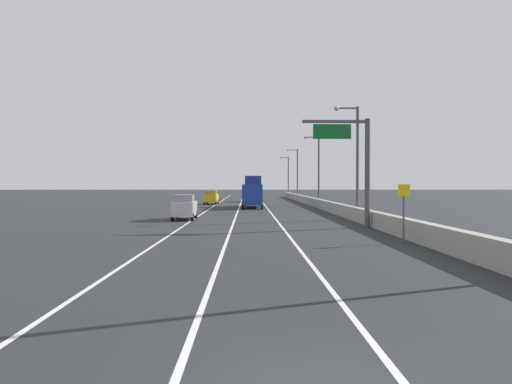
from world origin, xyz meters
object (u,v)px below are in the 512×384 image
at_px(overhead_sign_gantry, 357,159).
at_px(lamp_post_right_third, 317,165).
at_px(car_yellow_0, 211,197).
at_px(car_white_1, 250,195).
at_px(speed_advisory_sign, 404,209).
at_px(box_truck, 253,193).
at_px(lamp_post_right_fourth, 296,170).
at_px(car_silver_2, 185,207).
at_px(lamp_post_right_second, 354,154).
at_px(lamp_post_right_fifth, 287,173).

distance_m(overhead_sign_gantry, lamp_post_right_third, 31.45).
xyz_separation_m(overhead_sign_gantry, car_yellow_0, (-12.90, 36.56, -3.72)).
distance_m(overhead_sign_gantry, car_white_1, 46.14).
height_order(speed_advisory_sign, box_truck, box_truck).
height_order(lamp_post_right_fourth, box_truck, lamp_post_right_fourth).
bearing_deg(car_silver_2, lamp_post_right_fourth, 73.40).
distance_m(car_white_1, car_silver_2, 38.58).
relative_size(lamp_post_right_second, car_white_1, 2.30).
bearing_deg(car_silver_2, car_white_1, 81.53).
xyz_separation_m(lamp_post_right_third, car_silver_2, (-14.75, -24.11, -4.49)).
distance_m(overhead_sign_gantry, car_silver_2, 15.20).
xyz_separation_m(car_yellow_0, box_truck, (6.04, -9.74, 0.83)).
bearing_deg(lamp_post_right_third, car_silver_2, -121.45).
relative_size(lamp_post_right_second, car_silver_2, 2.37).
bearing_deg(overhead_sign_gantry, lamp_post_right_fourth, 88.37).
bearing_deg(car_silver_2, speed_advisory_sign, -49.63).
relative_size(car_silver_2, box_truck, 0.44).
height_order(lamp_post_right_fourth, car_silver_2, lamp_post_right_fourth).
bearing_deg(lamp_post_right_fifth, lamp_post_right_fourth, -90.96).
xyz_separation_m(lamp_post_right_fourth, box_truck, (-8.44, -28.78, -3.70)).
relative_size(lamp_post_right_fifth, box_truck, 1.03).
xyz_separation_m(lamp_post_right_fifth, car_yellow_0, (-14.89, -43.27, -4.53)).
height_order(speed_advisory_sign, lamp_post_right_second, lamp_post_right_second).
bearing_deg(lamp_post_right_third, lamp_post_right_fifth, 89.92).
distance_m(lamp_post_right_fifth, box_truck, 53.87).
bearing_deg(lamp_post_right_fourth, lamp_post_right_second, -90.12).
xyz_separation_m(overhead_sign_gantry, car_white_1, (-7.15, 45.43, -3.67)).
bearing_deg(lamp_post_right_third, box_truck, -152.55).
xyz_separation_m(overhead_sign_gantry, lamp_post_right_third, (1.92, 31.38, 0.81)).
height_order(overhead_sign_gantry, car_white_1, overhead_sign_gantry).
height_order(lamp_post_right_second, lamp_post_right_fourth, same).
distance_m(car_silver_2, box_truck, 20.46).
height_order(overhead_sign_gantry, lamp_post_right_fifth, lamp_post_right_fifth).
height_order(car_silver_2, box_truck, box_truck).
relative_size(lamp_post_right_fourth, car_white_1, 2.30).
height_order(speed_advisory_sign, lamp_post_right_fourth, lamp_post_right_fourth).
relative_size(overhead_sign_gantry, car_yellow_0, 1.73).
bearing_deg(lamp_post_right_fourth, car_white_1, -130.63).
xyz_separation_m(car_white_1, car_silver_2, (-5.68, -38.16, -0.01)).
xyz_separation_m(speed_advisory_sign, car_white_1, (-7.59, 53.77, -0.70)).
bearing_deg(lamp_post_right_third, lamp_post_right_second, -91.04).
xyz_separation_m(lamp_post_right_second, car_yellow_0, (-14.38, 29.40, -4.53)).
xyz_separation_m(lamp_post_right_fifth, box_truck, (-8.84, -53.01, -3.70)).
xyz_separation_m(lamp_post_right_second, car_white_1, (-8.63, 38.27, -4.48)).
distance_m(lamp_post_right_second, lamp_post_right_fifth, 72.67).
bearing_deg(car_white_1, car_silver_2, -98.47).
xyz_separation_m(speed_advisory_sign, car_silver_2, (-13.27, 15.61, -0.71)).
xyz_separation_m(lamp_post_right_third, lamp_post_right_fifth, (0.07, 48.45, 0.00)).
xyz_separation_m(overhead_sign_gantry, lamp_post_right_fifth, (1.99, 79.83, 0.81)).
relative_size(lamp_post_right_third, box_truck, 1.03).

